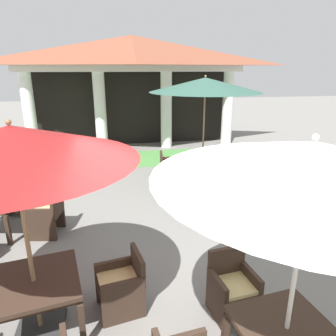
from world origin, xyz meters
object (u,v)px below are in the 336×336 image
(patio_chair_far_back_north, at_px, (232,287))
(patio_chair_near_foreground_east, at_px, (48,215))
(patio_umbrella_mid_right, at_px, (205,86))
(patio_chair_mid_right_east, at_px, (236,166))
(patio_chair_near_foreground_north, at_px, (20,194))
(patio_table_mid_left, at_px, (35,287))
(patio_umbrella_far_back, at_px, (311,164))
(patio_table_mid_right, at_px, (203,159))
(patio_chair_mid_right_south, at_px, (209,178))
(patio_chair_mid_right_west, at_px, (169,167))
(patio_table_far_back, at_px, (286,336))
(patio_chair_mid_left_east, at_px, (122,284))
(patio_umbrella_mid_left, at_px, (12,146))

(patio_chair_far_back_north, bearing_deg, patio_chair_near_foreground_east, -50.46)
(patio_umbrella_mid_right, distance_m, patio_chair_mid_right_east, 2.46)
(patio_chair_near_foreground_north, relative_size, patio_chair_mid_right_east, 1.03)
(patio_chair_near_foreground_east, height_order, patio_table_mid_left, patio_chair_near_foreground_east)
(patio_table_mid_left, distance_m, patio_umbrella_far_back, 3.30)
(patio_table_mid_right, xyz_separation_m, patio_chair_far_back_north, (-1.07, -5.00, -0.23))
(patio_table_mid_left, relative_size, patio_chair_mid_right_south, 1.44)
(patio_chair_mid_right_west, distance_m, patio_table_far_back, 6.14)
(patio_table_far_back, height_order, patio_umbrella_far_back, patio_umbrella_far_back)
(patio_chair_mid_right_south, xyz_separation_m, patio_umbrella_far_back, (-0.82, -5.06, 1.97))
(patio_chair_mid_left_east, height_order, patio_umbrella_far_back, patio_umbrella_far_back)
(patio_chair_mid_left_east, height_order, patio_table_mid_right, patio_chair_mid_left_east)
(patio_chair_mid_right_south, xyz_separation_m, patio_chair_far_back_north, (-0.95, -4.03, -0.01))
(patio_chair_near_foreground_north, relative_size, patio_umbrella_far_back, 0.34)
(patio_chair_near_foreground_east, relative_size, patio_umbrella_mid_right, 0.28)
(patio_chair_mid_right_west, relative_size, patio_umbrella_far_back, 0.32)
(patio_chair_near_foreground_north, height_order, patio_umbrella_far_back, patio_umbrella_far_back)
(patio_umbrella_far_back, height_order, patio_chair_far_back_north, patio_umbrella_far_back)
(patio_table_mid_left, relative_size, patio_chair_mid_right_east, 1.36)
(patio_chair_near_foreground_north, relative_size, patio_chair_mid_right_west, 1.07)
(patio_chair_near_foreground_east, distance_m, patio_chair_mid_left_east, 2.62)
(patio_table_mid_left, bearing_deg, patio_chair_mid_right_west, 63.02)
(patio_chair_mid_left_east, relative_size, patio_chair_far_back_north, 0.95)
(patio_chair_mid_left_east, height_order, patio_chair_mid_right_south, patio_chair_mid_right_south)
(patio_chair_near_foreground_east, bearing_deg, patio_table_mid_right, -47.49)
(patio_umbrella_mid_right, relative_size, patio_table_far_back, 2.96)
(patio_chair_mid_right_east, bearing_deg, patio_chair_mid_right_south, 134.90)
(patio_umbrella_mid_right, xyz_separation_m, patio_chair_mid_right_west, (-0.96, 0.11, -2.25))
(patio_chair_far_back_north, bearing_deg, patio_table_far_back, 90.00)
(patio_table_mid_left, xyz_separation_m, patio_table_far_back, (2.56, -1.15, -0.03))
(patio_chair_near_foreground_north, bearing_deg, patio_table_far_back, 137.84)
(patio_chair_near_foreground_north, distance_m, patio_chair_mid_left_east, 4.02)
(patio_chair_mid_right_east, bearing_deg, patio_chair_near_foreground_north, 108.31)
(patio_chair_mid_right_east, distance_m, patio_chair_far_back_north, 5.29)
(patio_chair_near_foreground_east, relative_size, patio_umbrella_far_back, 0.32)
(patio_umbrella_mid_right, height_order, patio_chair_mid_right_south, patio_umbrella_mid_right)
(patio_chair_mid_right_west, bearing_deg, patio_chair_near_foreground_east, -41.82)
(patio_table_mid_right, bearing_deg, patio_chair_mid_right_east, -6.62)
(patio_table_far_back, xyz_separation_m, patio_umbrella_far_back, (0.00, -0.00, 1.75))
(patio_umbrella_mid_left, xyz_separation_m, patio_table_mid_right, (3.50, 4.87, -1.74))
(patio_table_mid_right, distance_m, patio_chair_mid_right_south, 1.00)
(patio_chair_mid_right_west, xyz_separation_m, patio_chair_mid_right_east, (1.93, -0.22, -0.01))
(patio_umbrella_mid_right, distance_m, patio_umbrella_far_back, 6.10)
(patio_chair_mid_right_south, bearing_deg, patio_table_far_back, -92.64)
(patio_table_mid_right, xyz_separation_m, patio_table_far_back, (-0.94, -6.02, -0.00))
(patio_chair_mid_left_east, xyz_separation_m, patio_umbrella_mid_right, (2.48, 4.67, 2.28))
(patio_chair_mid_right_east, distance_m, patio_table_far_back, 6.21)
(patio_table_mid_left, relative_size, patio_chair_mid_right_west, 1.40)
(patio_chair_near_foreground_north, distance_m, patio_chair_mid_right_south, 4.51)
(patio_chair_mid_left_east, distance_m, patio_umbrella_far_back, 2.86)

